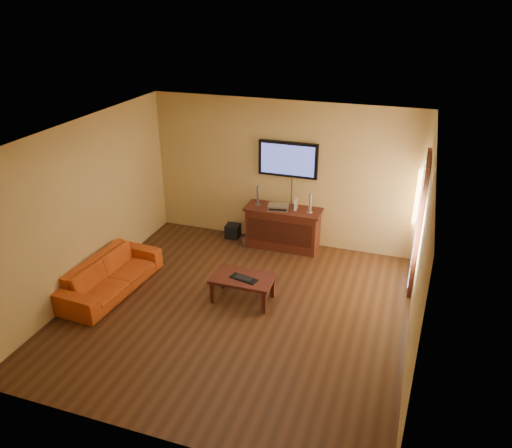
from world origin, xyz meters
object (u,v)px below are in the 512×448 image
at_px(sofa, 110,270).
at_px(speaker_right, 310,204).
at_px(media_console, 283,228).
at_px(television, 288,159).
at_px(av_receiver, 278,207).
at_px(coffee_table, 243,280).
at_px(game_console, 296,204).
at_px(keyboard, 244,278).
at_px(subwoofer, 233,231).
at_px(bottle, 244,242).
at_px(speaker_left, 258,196).

xyz_separation_m(sofa, speaker_right, (2.69, 2.31, 0.58)).
bearing_deg(media_console, television, 90.00).
bearing_deg(sofa, av_receiver, -39.05).
bearing_deg(coffee_table, game_console, 80.60).
height_order(media_console, speaker_right, speaker_right).
height_order(television, keyboard, television).
bearing_deg(media_console, game_console, 9.46).
height_order(media_console, coffee_table, media_console).
relative_size(coffee_table, game_console, 4.54).
height_order(subwoofer, keyboard, keyboard).
bearing_deg(coffee_table, television, 87.38).
height_order(media_console, bottle, media_console).
distance_m(media_console, speaker_left, 0.75).
bearing_deg(speaker_left, sofa, -125.98).
bearing_deg(sofa, media_console, -39.46).
xyz_separation_m(speaker_left, game_console, (0.72, 0.03, -0.07)).
xyz_separation_m(speaker_left, subwoofer, (-0.54, 0.07, -0.83)).
relative_size(speaker_left, av_receiver, 1.02).
bearing_deg(coffee_table, bottle, 109.38).
relative_size(media_console, sofa, 0.74).
xyz_separation_m(sofa, subwoofer, (1.16, 2.41, -0.24)).
distance_m(sofa, subwoofer, 2.68).
height_order(av_receiver, subwoofer, av_receiver).
relative_size(television, sofa, 0.58).
relative_size(subwoofer, keyboard, 0.58).
height_order(media_console, television, television).
relative_size(media_console, keyboard, 3.09).
distance_m(av_receiver, game_console, 0.33).
relative_size(speaker_right, bottle, 1.78).
bearing_deg(keyboard, bottle, 109.88).
relative_size(sofa, subwoofer, 7.15).
distance_m(television, speaker_right, 0.89).
bearing_deg(media_console, subwoofer, 175.76).
bearing_deg(coffee_table, subwoofer, 115.13).
xyz_separation_m(media_console, subwoofer, (-1.03, 0.08, -0.26)).
relative_size(av_receiver, keyboard, 0.82).
height_order(speaker_right, game_console, speaker_right).
height_order(subwoofer, bottle, subwoofer).
height_order(speaker_left, av_receiver, speaker_left).
relative_size(coffee_table, subwoofer, 3.64).
bearing_deg(speaker_left, subwoofer, 173.07).
bearing_deg(sofa, television, -36.84).
relative_size(speaker_left, bottle, 1.82).
bearing_deg(speaker_right, coffee_table, -107.41).
bearing_deg(media_console, sofa, -133.24).
distance_m(media_console, keyboard, 1.97).
xyz_separation_m(speaker_right, subwoofer, (-1.53, 0.10, -0.82)).
bearing_deg(subwoofer, media_console, -7.54).
bearing_deg(subwoofer, keyboard, -67.91).
xyz_separation_m(speaker_right, bottle, (-1.18, -0.22, -0.86)).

